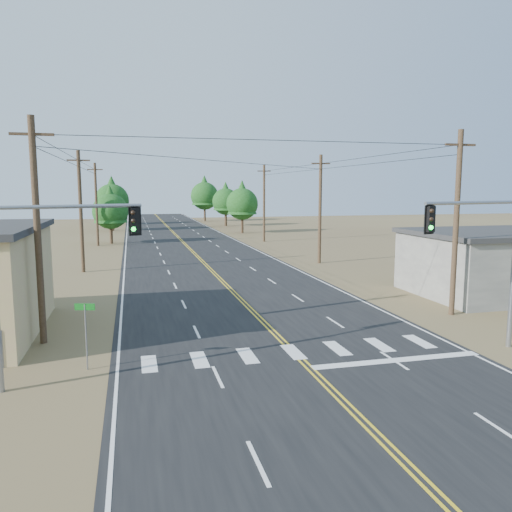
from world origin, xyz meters
name	(u,v)px	position (x,y,z in m)	size (l,w,h in m)	color
ground	(387,446)	(0.00, 0.00, 0.00)	(220.00, 220.00, 0.00)	olive
road	(212,271)	(0.00, 30.00, 0.01)	(15.00, 200.00, 0.02)	black
utility_pole_left_near	(37,230)	(-10.50, 12.00, 5.12)	(1.80, 0.30, 10.00)	#4C3826
utility_pole_left_mid	(81,211)	(-10.50, 32.00, 5.12)	(1.80, 0.30, 10.00)	#4C3826
utility_pole_left_far	(96,204)	(-10.50, 52.00, 5.12)	(1.80, 0.30, 10.00)	#4C3826
utility_pole_right_near	(456,222)	(10.50, 12.00, 5.12)	(1.80, 0.30, 10.00)	#4C3826
utility_pole_right_mid	(320,208)	(10.50, 32.00, 5.12)	(1.80, 0.30, 10.00)	#4C3826
utility_pole_right_far	(264,203)	(10.50, 52.00, 5.12)	(1.80, 0.30, 10.00)	#4C3826
signal_mast_left	(41,263)	(-9.59, 6.94, 4.35)	(5.00, 1.77, 6.44)	gray
signal_mast_right	(491,249)	(7.88, 6.06, 4.42)	(5.38, 1.57, 6.52)	gray
street_sign	(86,326)	(-8.31, 8.00, 1.74)	(0.75, 0.23, 2.59)	gray
tree_left_near	(110,208)	(-9.00, 54.24, 4.55)	(4.46, 4.46, 7.43)	#3F2D1E
tree_left_mid	(112,197)	(-9.44, 74.64, 5.58)	(5.47, 5.47, 9.11)	#3F2D1E
tree_left_far	(113,198)	(-9.71, 89.71, 5.12)	(5.03, 5.03, 8.38)	#3F2D1E
tree_right_near	(242,201)	(10.50, 65.30, 5.07)	(4.97, 4.97, 8.29)	#3F2D1E
tree_right_mid	(226,199)	(10.78, 80.78, 5.06)	(4.97, 4.97, 8.28)	#3F2D1E
tree_right_far	(205,193)	(9.00, 95.79, 6.04)	(5.92, 5.92, 9.86)	#3F2D1E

